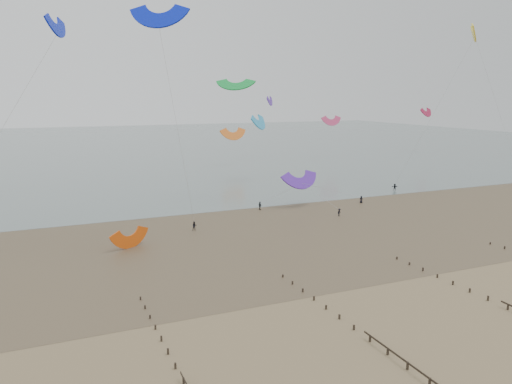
# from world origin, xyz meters

# --- Properties ---
(ground) EXTENTS (500.00, 500.00, 0.00)m
(ground) POSITION_xyz_m (0.00, 0.00, 0.00)
(ground) COLOR brown
(ground) RESTS_ON ground
(sea_and_shore) EXTENTS (500.00, 665.00, 0.03)m
(sea_and_shore) POSITION_xyz_m (-4.08, 34.40, 0.01)
(sea_and_shore) COLOR #475654
(sea_and_shore) RESTS_ON ground
(kitesurfers) EXTENTS (161.77, 18.31, 1.83)m
(kitesurfers) POSITION_xyz_m (33.08, 46.73, 0.84)
(kitesurfers) COLOR black
(kitesurfers) RESTS_ON ground
(grounded_kite) EXTENTS (7.21, 6.66, 3.18)m
(grounded_kite) POSITION_xyz_m (-11.70, 32.45, 0.00)
(grounded_kite) COLOR #DF4F0E
(grounded_kite) RESTS_ON ground
(kites_airborne) EXTENTS (249.24, 120.57, 37.64)m
(kites_airborne) POSITION_xyz_m (-4.96, 89.94, 19.65)
(kites_airborne) COLOR orange
(kites_airborne) RESTS_ON ground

